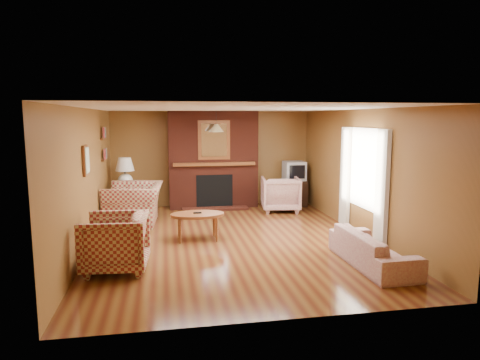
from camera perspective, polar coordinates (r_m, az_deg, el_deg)
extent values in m
plane|color=#4C2110|center=(8.01, -1.06, -7.92)|extent=(6.50, 6.50, 0.00)
plane|color=white|center=(7.69, -1.11, 9.51)|extent=(6.50, 6.50, 0.00)
plane|color=brown|center=(10.96, -3.76, 2.86)|extent=(6.50, 0.00, 6.50)
plane|color=brown|center=(4.63, 5.28, -4.70)|extent=(6.50, 0.00, 6.50)
plane|color=brown|center=(7.77, -19.60, 0.15)|extent=(0.00, 6.50, 6.50)
plane|color=brown|center=(8.52, 15.78, 0.99)|extent=(0.00, 6.50, 6.50)
cube|color=#4C1B10|center=(10.71, -3.61, 2.73)|extent=(2.20, 0.50, 2.40)
cube|color=black|center=(10.59, -3.43, -1.43)|extent=(0.90, 0.06, 0.80)
cube|color=#4C1B10|center=(10.50, -3.30, -3.84)|extent=(1.60, 0.35, 0.06)
cube|color=brown|center=(10.46, -3.44, 2.15)|extent=(2.00, 0.18, 0.08)
cube|color=brown|center=(10.44, -3.48, 5.34)|extent=(0.78, 0.05, 0.95)
cube|color=white|center=(10.41, -3.46, 5.33)|extent=(0.62, 0.02, 0.80)
cube|color=beige|center=(7.67, 18.41, -1.03)|extent=(0.08, 0.35, 2.00)
cube|color=beige|center=(9.00, 13.87, 0.48)|extent=(0.08, 0.35, 2.00)
cube|color=white|center=(8.32, 16.28, 1.49)|extent=(0.03, 1.10, 1.50)
cube|color=brown|center=(9.62, -17.64, 2.62)|extent=(0.06, 0.55, 0.04)
cube|color=brown|center=(9.59, -17.76, 5.29)|extent=(0.06, 0.55, 0.04)
cube|color=brown|center=(7.44, -19.87, 2.50)|extent=(0.04, 0.40, 0.50)
cube|color=beige|center=(7.43, -19.68, 2.51)|extent=(0.01, 0.32, 0.42)
cylinder|color=black|center=(9.97, -3.20, 8.19)|extent=(0.01, 0.01, 0.35)
cone|color=#B06E46|center=(9.97, -3.19, 6.93)|extent=(0.36, 0.36, 0.18)
imported|color=maroon|center=(9.35, -13.89, -3.13)|extent=(1.23, 1.38, 0.85)
imported|color=maroon|center=(6.60, -16.34, -8.01)|extent=(0.99, 0.96, 0.85)
imported|color=#BAB190|center=(6.92, 17.28, -8.73)|extent=(0.72, 1.77, 0.51)
imported|color=#BAB190|center=(10.38, 5.41, -1.85)|extent=(1.01, 1.03, 0.83)
ellipsoid|color=brown|center=(7.92, -5.70, -4.62)|extent=(0.99, 0.61, 0.05)
cube|color=black|center=(7.91, -5.70, -4.37)|extent=(0.15, 0.05, 0.02)
cylinder|color=brown|center=(8.20, -3.46, -5.93)|extent=(0.05, 0.05, 0.45)
cylinder|color=brown|center=(8.16, -8.11, -6.09)|extent=(0.05, 0.05, 0.45)
cylinder|color=brown|center=(7.82, -3.12, -6.64)|extent=(0.05, 0.05, 0.45)
cylinder|color=brown|center=(7.77, -8.01, -6.81)|extent=(0.05, 0.05, 0.45)
cube|color=brown|center=(10.27, -14.94, -2.79)|extent=(0.47, 0.47, 0.62)
sphere|color=white|center=(10.19, -15.04, -0.12)|extent=(0.34, 0.34, 0.34)
cylinder|color=black|center=(10.16, -15.08, 0.96)|extent=(0.03, 0.03, 0.11)
cone|color=silver|center=(10.14, -15.13, 2.04)|extent=(0.43, 0.43, 0.30)
cube|color=black|center=(11.06, 7.17, -1.69)|extent=(0.64, 0.59, 0.66)
cube|color=#A8AAAF|center=(10.98, 7.22, 1.23)|extent=(0.52, 0.50, 0.48)
cube|color=black|center=(10.73, 7.63, 1.07)|extent=(0.40, 0.03, 0.34)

